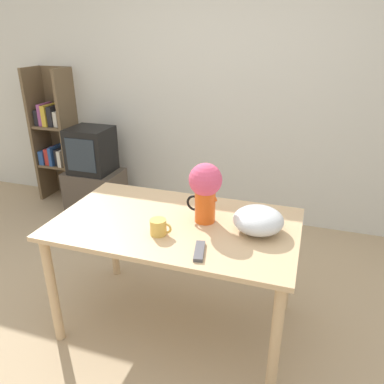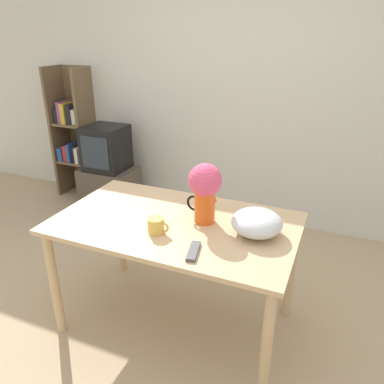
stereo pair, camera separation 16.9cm
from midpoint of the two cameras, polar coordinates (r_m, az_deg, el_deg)
The scene contains 10 objects.
ground_plane at distance 2.73m, azimuth -4.57°, elevation -20.54°, with size 12.00×12.00×0.00m, color tan.
wall_back at distance 3.84m, azimuth 8.57°, elevation 14.33°, with size 8.00×0.05×2.60m.
table at distance 2.38m, azimuth -0.48°, elevation -6.65°, with size 1.50×0.89×0.80m.
flower_vase at distance 2.24m, azimuth 4.14°, elevation 0.64°, with size 0.22×0.20×0.38m.
coffee_mug at distance 2.19m, azimuth -3.24°, elevation -5.20°, with size 0.13×0.10×0.09m.
white_bowl at distance 2.21m, azimuth 12.02°, elevation -4.63°, with size 0.30×0.30×0.15m.
remote_control at distance 2.02m, azimuth 2.65°, elevation -9.06°, with size 0.09×0.19×0.02m.
tv_stand at distance 4.27m, azimuth -11.28°, elevation 0.36°, with size 0.58×0.42×0.50m.
tv_set at distance 4.11m, azimuth -11.83°, elevation 6.58°, with size 0.42×0.40×0.47m.
bookshelf at distance 4.69m, azimuth -16.54°, elevation 8.45°, with size 0.45×0.33×1.52m.
Camera 2 is at (1.03, -1.69, 1.89)m, focal length 35.00 mm.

